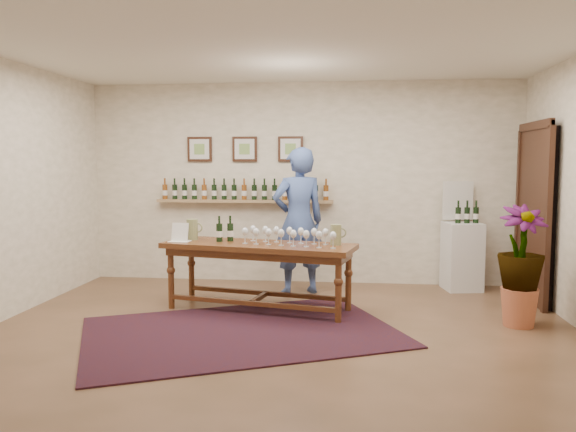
# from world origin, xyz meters

# --- Properties ---
(ground) EXTENTS (6.00, 6.00, 0.00)m
(ground) POSITION_xyz_m (0.00, 0.00, 0.00)
(ground) COLOR #4E3822
(ground) RESTS_ON ground
(room_shell) EXTENTS (6.00, 6.00, 6.00)m
(room_shell) POSITION_xyz_m (2.11, 1.86, 1.12)
(room_shell) COLOR #F4E6CF
(room_shell) RESTS_ON ground
(rug) EXTENTS (3.58, 3.08, 0.02)m
(rug) POSITION_xyz_m (-0.38, 0.02, 0.01)
(rug) COLOR #47140C
(rug) RESTS_ON ground
(tasting_table) EXTENTS (2.28, 1.13, 0.77)m
(tasting_table) POSITION_xyz_m (-0.35, 0.89, 0.66)
(tasting_table) COLOR #4F2913
(tasting_table) RESTS_ON ground
(table_glasses) EXTENTS (1.41, 0.65, 0.19)m
(table_glasses) POSITION_xyz_m (-0.04, 0.86, 0.87)
(table_glasses) COLOR silver
(table_glasses) RESTS_ON tasting_table
(table_bottles) EXTENTS (0.27, 0.19, 0.27)m
(table_bottles) POSITION_xyz_m (-0.76, 1.00, 0.91)
(table_bottles) COLOR black
(table_bottles) RESTS_ON tasting_table
(pitcher_left) EXTENTS (0.17, 0.17, 0.25)m
(pitcher_left) POSITION_xyz_m (-1.18, 1.11, 0.90)
(pitcher_left) COLOR olive
(pitcher_left) RESTS_ON tasting_table
(pitcher_right) EXTENTS (0.19, 0.19, 0.23)m
(pitcher_right) POSITION_xyz_m (0.53, 0.88, 0.89)
(pitcher_right) COLOR olive
(pitcher_right) RESTS_ON tasting_table
(menu_card) EXTENTS (0.25, 0.19, 0.22)m
(menu_card) POSITION_xyz_m (-1.29, 0.96, 0.88)
(menu_card) COLOR silver
(menu_card) RESTS_ON tasting_table
(display_pedestal) EXTENTS (0.52, 0.52, 0.90)m
(display_pedestal) POSITION_xyz_m (2.17, 2.23, 0.45)
(display_pedestal) COLOR silver
(display_pedestal) RESTS_ON ground
(pedestal_bottles) EXTENTS (0.33, 0.14, 0.32)m
(pedestal_bottles) POSITION_xyz_m (2.21, 2.18, 1.06)
(pedestal_bottles) COLOR black
(pedestal_bottles) RESTS_ON display_pedestal
(info_sign) EXTENTS (0.41, 0.09, 0.57)m
(info_sign) POSITION_xyz_m (2.12, 2.37, 1.18)
(info_sign) COLOR silver
(info_sign) RESTS_ON display_pedestal
(potted_plant) EXTENTS (0.67, 0.67, 1.09)m
(potted_plant) POSITION_xyz_m (2.44, 0.56, 0.63)
(potted_plant) COLOR #AF5B3A
(potted_plant) RESTS_ON ground
(person) EXTENTS (0.81, 0.68, 1.88)m
(person) POSITION_xyz_m (0.02, 1.79, 0.94)
(person) COLOR #3C538E
(person) RESTS_ON ground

